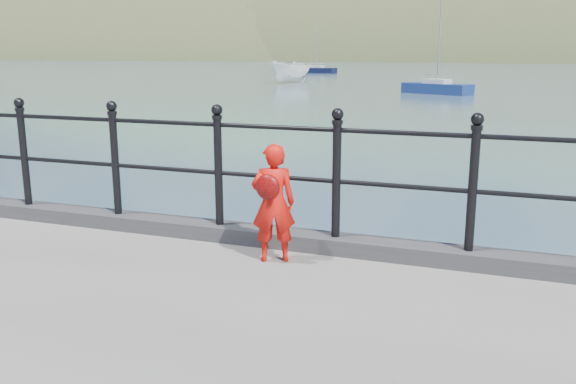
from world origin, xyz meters
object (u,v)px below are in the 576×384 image
at_px(railing, 275,161).
at_px(sailboat_left, 316,71).
at_px(child, 273,202).
at_px(launch_white, 291,72).
at_px(sailboat_port, 437,89).

bearing_deg(railing, sailboat_left, 107.08).
relative_size(child, sailboat_left, 0.14).
distance_m(railing, launch_white, 50.61).
height_order(railing, launch_white, railing).
bearing_deg(sailboat_left, child, -61.85).
bearing_deg(sailboat_left, sailboat_port, -49.91).
distance_m(child, sailboat_port, 38.12).
relative_size(launch_white, sailboat_port, 0.73).
relative_size(child, sailboat_port, 0.15).
bearing_deg(child, sailboat_port, -109.59).
bearing_deg(sailboat_port, sailboat_left, 145.86).
relative_size(launch_white, sailboat_left, 0.68).
height_order(railing, sailboat_left, sailboat_left).
relative_size(railing, launch_white, 3.48).
bearing_deg(railing, child, -71.46).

